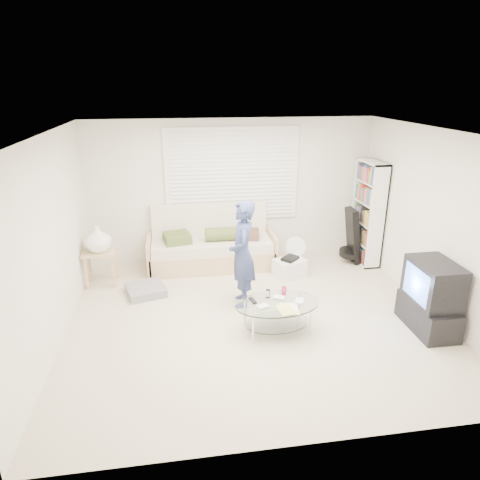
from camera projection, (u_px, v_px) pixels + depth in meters
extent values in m
plane|color=#BFAE94|center=(254.00, 317.00, 5.92)|extent=(5.00, 5.00, 0.00)
cube|color=silver|center=(232.00, 191.00, 7.57)|extent=(5.00, 0.02, 2.50)
cube|color=silver|center=(307.00, 325.00, 3.40)|extent=(5.00, 0.02, 2.50)
cube|color=silver|center=(51.00, 243.00, 5.14)|extent=(0.02, 4.50, 2.50)
cube|color=silver|center=(435.00, 223.00, 5.84)|extent=(0.02, 4.50, 2.50)
cube|color=white|center=(257.00, 133.00, 5.05)|extent=(5.00, 4.50, 0.02)
cube|color=white|center=(232.00, 174.00, 7.44)|extent=(2.32, 0.06, 1.62)
cube|color=black|center=(232.00, 175.00, 7.43)|extent=(2.20, 0.01, 1.50)
cube|color=silver|center=(232.00, 175.00, 7.40)|extent=(2.16, 0.04, 1.50)
cube|color=silver|center=(232.00, 175.00, 7.42)|extent=(2.32, 0.08, 1.62)
cube|color=tan|center=(212.00, 257.00, 7.50)|extent=(2.12, 0.85, 0.34)
cube|color=beige|center=(212.00, 244.00, 7.39)|extent=(2.04, 0.78, 0.17)
cube|color=beige|center=(209.00, 220.00, 7.62)|extent=(2.04, 0.24, 0.65)
cube|color=tan|center=(150.00, 254.00, 7.31)|extent=(0.06, 0.85, 0.59)
cube|color=tan|center=(271.00, 247.00, 7.61)|extent=(0.06, 0.85, 0.59)
cube|color=#465828|center=(177.00, 238.00, 7.23)|extent=(0.50, 0.50, 0.15)
cylinder|color=#465828|center=(221.00, 234.00, 7.29)|extent=(0.53, 0.23, 0.23)
cube|color=#4A3125|center=(248.00, 234.00, 7.43)|extent=(0.44, 0.44, 0.13)
cube|color=slate|center=(146.00, 290.00, 6.57)|extent=(0.68, 0.68, 0.12)
cube|color=tan|center=(100.00, 252.00, 6.70)|extent=(0.50, 0.40, 0.04)
cube|color=tan|center=(87.00, 273.00, 6.63)|extent=(0.04, 0.04, 0.54)
cube|color=tan|center=(113.00, 272.00, 6.69)|extent=(0.04, 0.04, 0.54)
cube|color=tan|center=(90.00, 266.00, 6.91)|extent=(0.04, 0.04, 0.54)
cube|color=tan|center=(116.00, 264.00, 6.97)|extent=(0.04, 0.04, 0.54)
imported|color=white|center=(98.00, 238.00, 6.62)|extent=(0.41, 0.41, 0.42)
cube|color=white|center=(368.00, 213.00, 7.49)|extent=(0.29, 0.76, 1.81)
cube|color=black|center=(353.00, 235.00, 7.55)|extent=(0.25, 0.36, 0.99)
cylinder|color=black|center=(349.00, 253.00, 7.66)|extent=(0.36, 0.37, 0.14)
cylinder|color=white|center=(294.00, 267.00, 7.49)|extent=(0.23, 0.23, 0.03)
cylinder|color=white|center=(294.00, 259.00, 7.44)|extent=(0.03, 0.03, 0.30)
cylinder|color=white|center=(295.00, 246.00, 7.35)|extent=(0.36, 0.21, 0.35)
cylinder|color=white|center=(295.00, 246.00, 7.35)|extent=(0.10, 0.08, 0.09)
cube|color=white|center=(290.00, 268.00, 7.13)|extent=(0.58, 0.49, 0.30)
cube|color=black|center=(290.00, 258.00, 7.07)|extent=(0.34, 0.34, 0.05)
cube|color=black|center=(428.00, 315.00, 5.60)|extent=(0.47, 0.87, 0.38)
cube|color=black|center=(434.00, 283.00, 5.43)|extent=(0.49, 0.72, 0.56)
cube|color=#6192E5|center=(417.00, 284.00, 5.40)|extent=(0.02, 0.56, 0.42)
ellipsoid|color=silver|center=(278.00, 304.00, 5.47)|extent=(1.14, 0.77, 0.02)
ellipsoid|color=silver|center=(277.00, 323.00, 5.57)|extent=(0.87, 0.59, 0.01)
cylinder|color=silver|center=(253.00, 331.00, 5.26)|extent=(0.03, 0.03, 0.38)
cylinder|color=silver|center=(311.00, 323.00, 5.42)|extent=(0.03, 0.03, 0.38)
cylinder|color=silver|center=(245.00, 313.00, 5.66)|extent=(0.03, 0.03, 0.38)
cylinder|color=silver|center=(299.00, 307.00, 5.82)|extent=(0.03, 0.03, 0.38)
cube|color=white|center=(263.00, 307.00, 5.34)|extent=(0.17, 0.14, 0.04)
cube|color=white|center=(279.00, 298.00, 5.56)|extent=(0.18, 0.15, 0.04)
cube|color=white|center=(300.00, 301.00, 5.47)|extent=(0.15, 0.18, 0.04)
cylinder|color=silver|center=(268.00, 294.00, 5.59)|extent=(0.06, 0.06, 0.11)
cylinder|color=#CD3661|center=(284.00, 291.00, 5.66)|extent=(0.07, 0.07, 0.12)
cube|color=black|center=(253.00, 300.00, 5.51)|extent=(0.08, 0.18, 0.02)
cube|color=white|center=(290.00, 309.00, 5.32)|extent=(0.26, 0.33, 0.01)
cube|color=#CFD260|center=(286.00, 310.00, 5.29)|extent=(0.24, 0.30, 0.01)
imported|color=navy|center=(242.00, 254.00, 6.03)|extent=(0.43, 0.60, 1.56)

